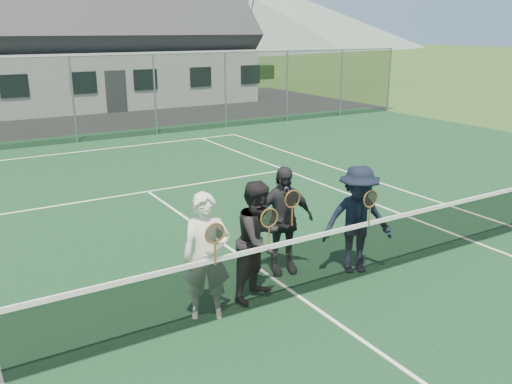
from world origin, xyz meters
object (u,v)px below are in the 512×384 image
tennis_net (299,265)px  player_d (357,220)px  player_a (206,257)px  player_b (259,240)px  clubhouse (98,27)px  player_c (282,220)px

tennis_net → player_d: bearing=10.5°
tennis_net → player_a: 1.48m
player_b → tennis_net: bearing=-32.2°
clubhouse → player_a: size_ratio=8.67×
player_a → player_c: size_ratio=1.00×
tennis_net → player_a: (-1.42, 0.17, 0.38)m
player_a → player_d: size_ratio=1.00×
clubhouse → player_b: size_ratio=8.67×
player_a → player_d: 2.76m
player_b → player_c: size_ratio=1.00×
tennis_net → clubhouse: (4.00, 24.00, 3.45)m
player_b → player_d: (1.83, -0.07, -0.00)m
clubhouse → player_a: bearing=-102.8°
clubhouse → player_c: 23.63m
player_c → clubhouse: bearing=80.9°
player_a → player_c: 1.84m
clubhouse → player_c: bearing=-99.1°
tennis_net → player_d: (1.33, 0.25, 0.38)m
clubhouse → player_a: (-5.42, -23.82, -3.07)m
player_d → player_b: bearing=177.9°
tennis_net → player_b: 0.70m
player_a → player_c: (1.70, 0.69, -0.00)m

